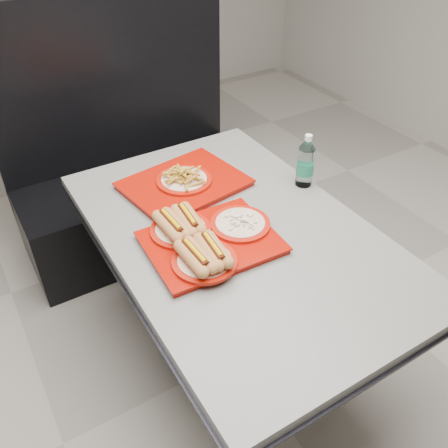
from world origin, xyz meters
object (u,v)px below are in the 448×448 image
tray_near (206,239)px  tray_far (184,181)px  booth_bench (133,176)px  water_bottle (305,164)px  diner_table (236,264)px

tray_near → tray_far: bearing=73.7°
booth_bench → tray_far: 0.83m
booth_bench → water_bottle: booth_bench is taller
booth_bench → tray_near: (-0.14, -1.11, 0.38)m
tray_near → booth_bench: bearing=82.8°
tray_near → water_bottle: water_bottle is taller
diner_table → tray_near: tray_near is taller
booth_bench → water_bottle: size_ratio=5.95×
diner_table → tray_near: 0.25m
diner_table → tray_far: (-0.03, 0.36, 0.19)m
tray_near → tray_far: 0.39m
tray_near → water_bottle: 0.57m
diner_table → tray_far: bearing=94.9°
diner_table → water_bottle: (0.41, 0.12, 0.26)m
tray_far → water_bottle: 0.50m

